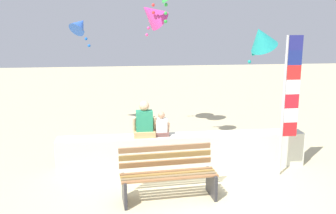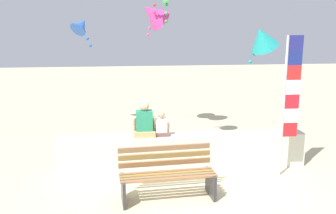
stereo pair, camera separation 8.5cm
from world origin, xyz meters
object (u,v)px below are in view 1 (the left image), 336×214
at_px(park_bench, 168,175).
at_px(kite_teal, 261,38).
at_px(kite_blue, 80,25).
at_px(kite_magenta, 152,14).
at_px(person_child, 161,126).
at_px(flag_banner, 289,96).
at_px(person_adult, 144,122).

xyz_separation_m(park_bench, kite_teal, (2.30, 2.03, 2.23)).
bearing_deg(kite_blue, kite_teal, -31.92).
xyz_separation_m(kite_blue, kite_magenta, (1.89, -0.59, 0.29)).
bearing_deg(kite_blue, person_child, -60.07).
relative_size(person_child, kite_blue, 0.57).
distance_m(person_child, kite_blue, 4.23).
relative_size(park_bench, kite_magenta, 1.66).
bearing_deg(kite_magenta, flag_banner, -53.92).
relative_size(park_bench, kite_teal, 1.75).
height_order(person_adult, flag_banner, flag_banner).
height_order(person_adult, person_child, person_adult).
relative_size(person_adult, kite_blue, 0.84).
bearing_deg(kite_magenta, kite_blue, 162.61).
height_order(park_bench, kite_blue, kite_blue).
distance_m(park_bench, person_child, 1.46).
distance_m(park_bench, person_adult, 1.52).
bearing_deg(kite_magenta, person_child, -90.67).
bearing_deg(kite_teal, person_child, -163.78).
relative_size(park_bench, flag_banner, 0.61).
bearing_deg(person_adult, park_bench, -76.97).
bearing_deg(flag_banner, kite_magenta, 126.08).
distance_m(person_adult, kite_blue, 4.04).
distance_m(kite_teal, kite_blue, 4.87).
xyz_separation_m(flag_banner, kite_teal, (-0.14, 1.28, 1.04)).
height_order(park_bench, flag_banner, flag_banner).
height_order(kite_teal, kite_magenta, kite_magenta).
xyz_separation_m(flag_banner, kite_magenta, (-2.37, 3.26, 1.58)).
relative_size(kite_blue, kite_magenta, 0.86).
bearing_deg(person_adult, kite_blue, 115.07).
distance_m(park_bench, kite_blue, 5.54).
distance_m(person_adult, kite_teal, 3.16).
xyz_separation_m(kite_teal, kite_blue, (-4.13, 2.57, 0.25)).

